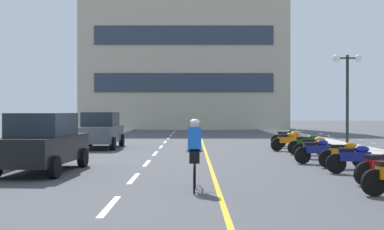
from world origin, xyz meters
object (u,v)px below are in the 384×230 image
(motorcycle_7, at_px, (316,150))
(parked_car_mid, at_px, (100,130))
(motorcycle_5, at_px, (354,158))
(motorcycle_11, at_px, (290,139))
(motorcycle_12, at_px, (286,137))
(parked_car_near, at_px, (41,142))
(motorcycle_8, at_px, (314,147))
(cyclist_rider, at_px, (193,152))
(motorcycle_9, at_px, (307,144))
(motorcycle_4, at_px, (382,166))
(motorcycle_10, at_px, (286,141))
(street_lamp_mid, at_px, (346,78))
(motorcycle_6, at_px, (343,154))

(motorcycle_7, bearing_deg, parked_car_mid, 141.28)
(motorcycle_5, height_order, motorcycle_7, same)
(motorcycle_11, bearing_deg, motorcycle_12, 87.49)
(parked_car_mid, relative_size, motorcycle_11, 2.50)
(parked_car_near, distance_m, motorcycle_8, 10.40)
(motorcycle_7, xyz_separation_m, cyclist_rider, (-4.43, -5.81, 0.41))
(parked_car_mid, distance_m, motorcycle_9, 10.34)
(motorcycle_4, height_order, motorcycle_10, same)
(street_lamp_mid, bearing_deg, motorcycle_7, -115.62)
(parked_car_near, bearing_deg, cyclist_rider, -35.56)
(parked_car_near, xyz_separation_m, motorcycle_6, (9.62, 1.07, -0.44))
(motorcycle_10, relative_size, motorcycle_11, 0.97)
(motorcycle_7, distance_m, motorcycle_10, 5.61)
(motorcycle_8, bearing_deg, motorcycle_6, -87.01)
(motorcycle_11, distance_m, motorcycle_12, 1.48)
(motorcycle_11, bearing_deg, motorcycle_6, -89.93)
(parked_car_near, relative_size, cyclist_rider, 2.43)
(motorcycle_5, height_order, motorcycle_10, same)
(parked_car_mid, height_order, motorcycle_11, parked_car_mid)
(street_lamp_mid, relative_size, parked_car_near, 1.06)
(motorcycle_7, xyz_separation_m, motorcycle_11, (0.53, 7.21, 0.00))
(motorcycle_4, height_order, cyclist_rider, cyclist_rider)
(motorcycle_7, bearing_deg, motorcycle_6, -69.02)
(motorcycle_12, bearing_deg, motorcycle_11, -92.51)
(motorcycle_9, xyz_separation_m, motorcycle_12, (0.11, 5.21, 0.00))
(parked_car_mid, bearing_deg, street_lamp_mid, -3.49)
(parked_car_near, xyz_separation_m, motorcycle_11, (9.61, 9.68, -0.44))
(motorcycle_6, bearing_deg, motorcycle_11, 90.07)
(parked_car_near, bearing_deg, motorcycle_10, 41.60)
(street_lamp_mid, height_order, motorcycle_5, street_lamp_mid)
(motorcycle_5, bearing_deg, motorcycle_10, 92.54)
(motorcycle_11, bearing_deg, street_lamp_mid, -13.93)
(motorcycle_10, bearing_deg, motorcycle_6, -85.79)
(motorcycle_5, bearing_deg, motorcycle_8, 90.36)
(street_lamp_mid, bearing_deg, motorcycle_9, -130.80)
(street_lamp_mid, xyz_separation_m, motorcycle_9, (-2.66, -3.09, -3.02))
(street_lamp_mid, relative_size, parked_car_mid, 1.08)
(parked_car_near, distance_m, motorcycle_7, 9.43)
(parked_car_near, bearing_deg, motorcycle_7, 15.25)
(motorcycle_11, distance_m, cyclist_rider, 13.93)
(motorcycle_5, distance_m, motorcycle_7, 2.92)
(street_lamp_mid, relative_size, motorcycle_11, 2.69)
(motorcycle_4, xyz_separation_m, motorcycle_8, (-0.03, 6.88, 0.00))
(motorcycle_11, xyz_separation_m, motorcycle_12, (0.06, 1.48, 0.00))
(parked_car_near, distance_m, motorcycle_11, 13.65)
(street_lamp_mid, bearing_deg, cyclist_rider, -121.48)
(motorcycle_5, relative_size, motorcycle_8, 1.00)
(motorcycle_7, bearing_deg, cyclist_rider, -127.33)
(parked_car_mid, relative_size, motorcycle_4, 2.57)
(street_lamp_mid, distance_m, motorcycle_6, 8.91)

